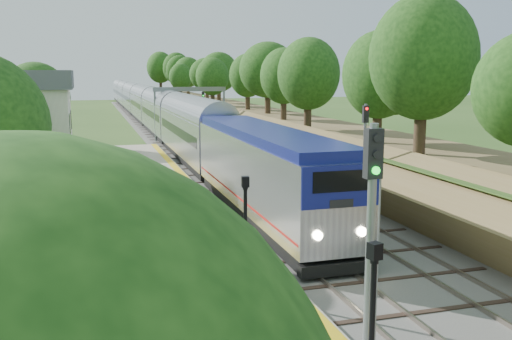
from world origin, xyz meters
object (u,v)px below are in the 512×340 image
object	(u,v)px
signal_platform	(371,233)
station_building	(7,131)
lamppost_far	(245,240)
train	(145,107)
signal_farside	(365,145)
signal_gantry	(190,99)

from	to	relation	value
signal_platform	station_building	bearing A→B (deg)	110.80
station_building	lamppost_far	world-z (taller)	station_building
train	station_building	bearing A→B (deg)	-105.04
station_building	signal_farside	world-z (taller)	station_building
train	signal_platform	distance (m)	81.37
signal_gantry	signal_farside	size ratio (longest dim) A/B	1.40
train	signal_platform	world-z (taller)	signal_platform
train	lamppost_far	distance (m)	74.26
station_building	signal_gantry	size ratio (longest dim) A/B	1.02
lamppost_far	signal_platform	world-z (taller)	signal_platform
signal_gantry	signal_farside	world-z (taller)	signal_gantry
signal_gantry	signal_platform	xyz separation A→B (m)	(-5.37, -54.20, -0.50)
station_building	train	xyz separation A→B (m)	(14.00, 52.08, -1.71)
lamppost_far	signal_farside	distance (m)	14.92
train	signal_gantry	bearing A→B (deg)	-84.79
signal_platform	signal_farside	world-z (taller)	signal_platform
train	signal_farside	size ratio (longest dim) A/B	24.89
signal_gantry	signal_farside	distance (m)	36.37
signal_gantry	signal_platform	world-z (taller)	signal_platform
lamppost_far	train	bearing A→B (deg)	87.03
lamppost_far	station_building	bearing A→B (deg)	114.68
signal_farside	signal_platform	bearing A→B (deg)	-116.77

